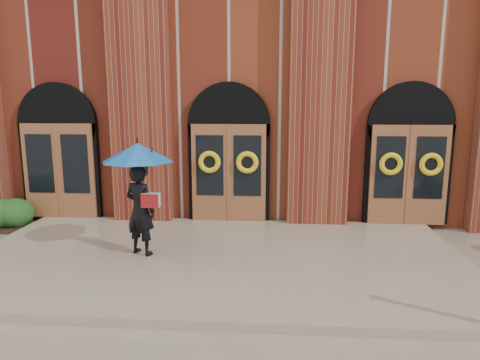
{
  "coord_description": "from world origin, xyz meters",
  "views": [
    {
      "loc": [
        1.07,
        -8.04,
        3.25
      ],
      "look_at": [
        0.41,
        1.0,
        1.55
      ],
      "focal_mm": 32.0,
      "sensor_mm": 36.0,
      "label": 1
    }
  ],
  "objects": [
    {
      "name": "ground",
      "position": [
        0.0,
        0.0,
        0.0
      ],
      "size": [
        90.0,
        90.0,
        0.0
      ],
      "primitive_type": "plane",
      "color": "gray",
      "rests_on": "ground"
    },
    {
      "name": "landing",
      "position": [
        0.0,
        0.15,
        0.07
      ],
      "size": [
        10.0,
        5.3,
        0.15
      ],
      "primitive_type": "cube",
      "color": "gray",
      "rests_on": "ground"
    },
    {
      "name": "church_building",
      "position": [
        0.0,
        8.78,
        3.5
      ],
      "size": [
        16.2,
        12.53,
        7.0
      ],
      "color": "maroon",
      "rests_on": "ground"
    },
    {
      "name": "man_with_umbrella",
      "position": [
        -1.53,
        0.12,
        1.74
      ],
      "size": [
        1.88,
        1.88,
        2.27
      ],
      "rotation": [
        0.0,
        0.0,
        2.73
      ],
      "color": "black",
      "rests_on": "landing"
    }
  ]
}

